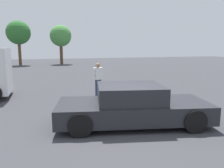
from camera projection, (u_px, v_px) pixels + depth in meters
The scene contains 6 objects.
ground_plane at pixel (125, 128), 6.26m from camera, with size 80.00×80.00×0.00m, color #38383D.
sedan_foreground at pixel (132, 106), 6.56m from camera, with size 4.75×2.75×1.20m.
dog at pixel (138, 94), 9.57m from camera, with size 0.54×0.56×0.46m.
pedestrian at pixel (98, 77), 10.25m from camera, with size 0.51×0.40×1.57m.
tree_back_left at pixel (61, 36), 29.48m from camera, with size 2.86×2.86×5.24m.
tree_back_center at pixel (18, 33), 27.53m from camera, with size 2.98×2.98×5.60m.
Camera 1 is at (-2.21, -5.55, 2.29)m, focal length 35.10 mm.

